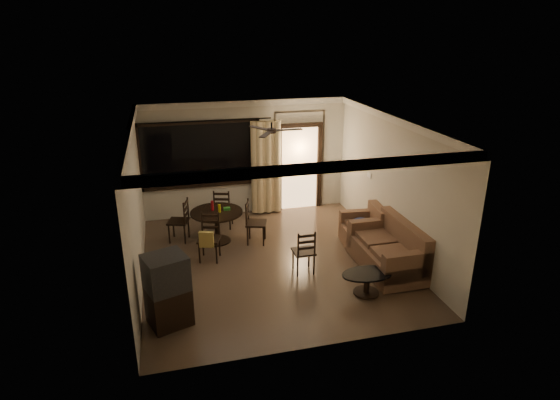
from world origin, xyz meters
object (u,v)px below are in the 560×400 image
object	(u,v)px
dining_chair_west	(179,228)
dining_table	(217,218)
dining_chair_south	(209,246)
side_chair	(304,259)
dining_chair_north	(224,216)
dining_chair_east	(256,230)
tv_cabinet	(168,290)
armchair	(365,229)
coffee_table	(367,280)
sofa	(390,252)

from	to	relation	value
dining_chair_west	dining_table	bearing A→B (deg)	90.09
dining_chair_south	side_chair	size ratio (longest dim) A/B	1.06
dining_chair_west	dining_chair_north	xyz separation A→B (m)	(1.04, 0.50, 0.00)
dining_chair_east	tv_cabinet	xyz separation A→B (m)	(-1.90, -2.55, 0.31)
dining_chair_south	tv_cabinet	distance (m)	2.18
dining_chair_south	armchair	xyz separation A→B (m)	(3.30, -0.11, 0.04)
dining_chair_west	tv_cabinet	xyz separation A→B (m)	(-0.31, -3.06, 0.31)
dining_chair_south	tv_cabinet	bearing A→B (deg)	-95.33
coffee_table	armchair	bearing A→B (deg)	67.20
dining_chair_north	tv_cabinet	bearing A→B (deg)	86.97
dining_table	tv_cabinet	distance (m)	3.02
dining_chair_west	tv_cabinet	size ratio (longest dim) A/B	0.81
tv_cabinet	side_chair	world-z (taller)	tv_cabinet
dining_chair_east	armchair	world-z (taller)	dining_chair_east
dining_chair_north	side_chair	bearing A→B (deg)	132.97
dining_table	tv_cabinet	xyz separation A→B (m)	(-1.11, -2.81, 0.04)
dining_table	coffee_table	xyz separation A→B (m)	(2.27, -2.77, -0.29)
dining_chair_east	dining_chair_south	size ratio (longest dim) A/B	1.00
dining_chair_south	sofa	size ratio (longest dim) A/B	0.55
dining_table	armchair	size ratio (longest dim) A/B	1.22
tv_cabinet	sofa	size ratio (longest dim) A/B	0.68
dining_chair_south	tv_cabinet	size ratio (longest dim) A/B	0.81
sofa	side_chair	xyz separation A→B (m)	(-1.64, 0.30, -0.11)
tv_cabinet	sofa	xyz separation A→B (m)	(4.17, 0.76, -0.22)
dining_table	dining_chair_east	distance (m)	0.88
dining_table	sofa	xyz separation A→B (m)	(3.06, -2.05, -0.18)
dining_chair_north	coffee_table	world-z (taller)	dining_chair_north
side_chair	tv_cabinet	bearing A→B (deg)	22.68
sofa	coffee_table	bearing A→B (deg)	-137.70
dining_chair_south	armchair	size ratio (longest dim) A/B	1.03
dining_chair_east	side_chair	distance (m)	1.63
dining_chair_north	sofa	bearing A→B (deg)	152.88
dining_chair_west	sofa	size ratio (longest dim) A/B	0.55
dining_chair_south	coffee_table	bearing A→B (deg)	-19.97
tv_cabinet	armchair	world-z (taller)	tv_cabinet
dining_chair_south	side_chair	bearing A→B (deg)	-11.46
dining_chair_east	side_chair	size ratio (longest dim) A/B	1.06
dining_table	side_chair	size ratio (longest dim) A/B	1.26
sofa	armchair	size ratio (longest dim) A/B	1.89
dining_chair_north	sofa	world-z (taller)	same
dining_chair_north	dining_table	bearing A→B (deg)	90.13
tv_cabinet	side_chair	bearing A→B (deg)	3.65
dining_table	coffee_table	bearing A→B (deg)	-50.70
dining_chair_east	sofa	bearing A→B (deg)	-110.79
dining_chair_north	tv_cabinet	xyz separation A→B (m)	(-1.35, -3.56, 0.31)
dining_chair_south	dining_chair_north	distance (m)	1.64
dining_chair_west	sofa	world-z (taller)	same
dining_chair_north	coffee_table	distance (m)	4.06
dining_chair_west	dining_chair_south	xyz separation A→B (m)	(0.54, -1.07, 0.02)
dining_table	sofa	distance (m)	3.69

